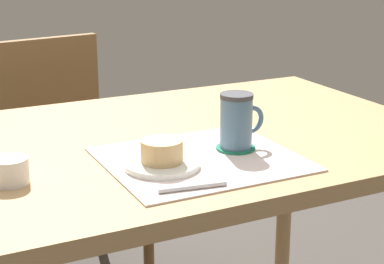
% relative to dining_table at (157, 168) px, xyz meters
% --- Properties ---
extents(dining_table, '(1.34, 0.82, 0.73)m').
position_rel_dining_table_xyz_m(dining_table, '(0.00, 0.00, 0.00)').
color(dining_table, tan).
rests_on(dining_table, ground_plane).
extents(wooden_chair, '(0.48, 0.48, 0.84)m').
position_rel_dining_table_xyz_m(wooden_chair, '(-0.03, 0.73, -0.19)').
color(wooden_chair, brown).
rests_on(wooden_chair, ground_plane).
extents(placemat, '(0.39, 0.34, 0.00)m').
position_rel_dining_table_xyz_m(placemat, '(0.02, -0.18, 0.07)').
color(placemat, silver).
rests_on(placemat, dining_table).
extents(pastry_plate, '(0.15, 0.15, 0.01)m').
position_rel_dining_table_xyz_m(pastry_plate, '(-0.07, -0.19, 0.08)').
color(pastry_plate, silver).
rests_on(pastry_plate, placemat).
extents(pastry, '(0.08, 0.08, 0.05)m').
position_rel_dining_table_xyz_m(pastry, '(-0.07, -0.19, 0.11)').
color(pastry, '#E5BC7F').
rests_on(pastry, pastry_plate).
extents(coffee_coaster, '(0.08, 0.08, 0.00)m').
position_rel_dining_table_xyz_m(coffee_coaster, '(0.12, -0.16, 0.08)').
color(coffee_coaster, '#196B4C').
rests_on(coffee_coaster, placemat).
extents(coffee_mug, '(0.10, 0.07, 0.12)m').
position_rel_dining_table_xyz_m(coffee_mug, '(0.12, -0.16, 0.14)').
color(coffee_mug, slate).
rests_on(coffee_mug, coffee_coaster).
extents(teaspoon, '(0.13, 0.03, 0.01)m').
position_rel_dining_table_xyz_m(teaspoon, '(-0.07, -0.32, 0.08)').
color(teaspoon, silver).
rests_on(teaspoon, placemat).
extents(sugar_bowl, '(0.07, 0.07, 0.05)m').
position_rel_dining_table_xyz_m(sugar_bowl, '(-0.35, -0.13, 0.10)').
color(sugar_bowl, white).
rests_on(sugar_bowl, dining_table).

